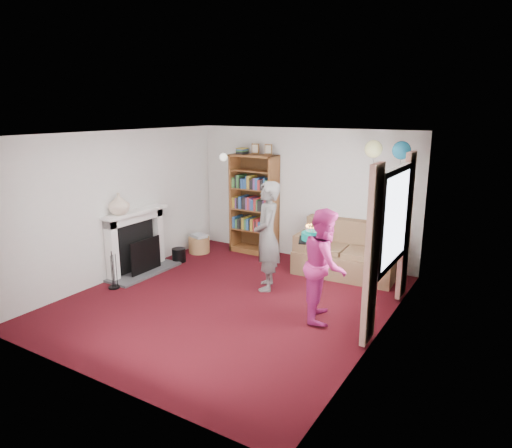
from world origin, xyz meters
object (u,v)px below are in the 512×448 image
Objects in this scene: person_magenta at (325,265)px; birthday_cake at (313,236)px; sofa at (347,255)px; bookcase at (255,205)px; person_striped at (267,236)px.

person_magenta is 3.92× the size of birthday_cake.
sofa is 4.34× the size of birthday_cake.
person_magenta is (0.34, -1.89, 0.44)m from sofa.
bookcase reaches higher than person_magenta.
birthday_cake is (0.10, -1.75, 0.77)m from sofa.
person_striped reaches higher than sofa.
bookcase is 1.27× the size of sofa.
sofa is (2.06, -0.23, -0.63)m from bookcase.
birthday_cake is at bearing -42.55° from bookcase.
bookcase is 5.50× the size of birthday_cake.
sofa is at bearing -9.67° from person_magenta.
person_striped is (1.19, -1.58, -0.09)m from bookcase.
birthday_cake is (0.97, -0.41, 0.24)m from person_striped.
bookcase is 2.94m from birthday_cake.
bookcase is 1.25× the size of person_striped.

